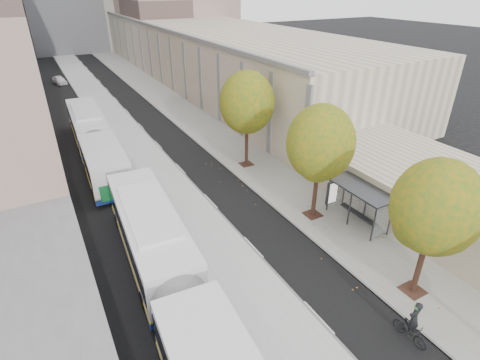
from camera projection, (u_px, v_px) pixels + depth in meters
bus_platform at (122, 132)px, 38.99m from camera, size 4.25×150.00×0.15m
sidewalk at (194, 120)px, 42.42m from camera, size 4.75×150.00×0.08m
building_tan at (189, 44)px, 67.85m from camera, size 18.00×92.00×8.00m
bus_shelter at (363, 193)px, 23.50m from camera, size 1.90×4.40×2.53m
tree_b at (436, 207)px, 16.66m from camera, size 4.00×4.00×6.97m
tree_c at (320, 143)px, 22.75m from camera, size 4.20×4.20×7.28m
tree_d at (247, 103)px, 29.60m from camera, size 4.40×4.40×7.60m
bus_near at (172, 283)px, 17.11m from camera, size 3.94×19.15×3.17m
bus_far at (94, 140)px, 32.76m from camera, size 3.38×18.69×3.10m
cyclist at (412, 326)px, 16.09m from camera, size 0.65×1.73×2.19m
distant_car at (59, 80)px, 57.29m from camera, size 2.08×3.81×1.23m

